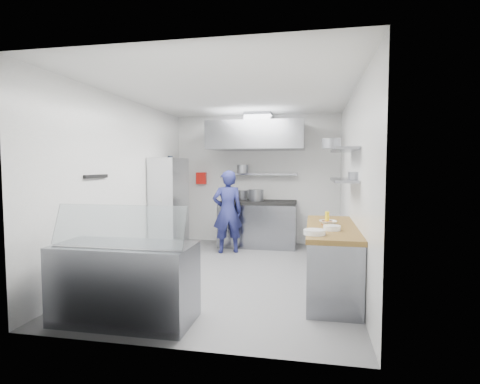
% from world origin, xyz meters
% --- Properties ---
extents(floor, '(5.00, 5.00, 0.00)m').
position_xyz_m(floor, '(0.00, 0.00, 0.00)').
color(floor, '#5A5A5D').
rests_on(floor, ground).
extents(ceiling, '(5.00, 5.00, 0.00)m').
position_xyz_m(ceiling, '(0.00, 0.00, 2.80)').
color(ceiling, silver).
rests_on(ceiling, wall_back).
extents(wall_back, '(3.60, 2.80, 0.02)m').
position_xyz_m(wall_back, '(0.00, 2.50, 1.40)').
color(wall_back, white).
rests_on(wall_back, floor).
extents(wall_front, '(3.60, 2.80, 0.02)m').
position_xyz_m(wall_front, '(0.00, -2.50, 1.40)').
color(wall_front, white).
rests_on(wall_front, floor).
extents(wall_left, '(2.80, 5.00, 0.02)m').
position_xyz_m(wall_left, '(-1.80, 0.00, 1.40)').
color(wall_left, white).
rests_on(wall_left, floor).
extents(wall_right, '(2.80, 5.00, 0.02)m').
position_xyz_m(wall_right, '(1.80, 0.00, 1.40)').
color(wall_right, white).
rests_on(wall_right, floor).
extents(gas_range, '(1.60, 0.80, 0.90)m').
position_xyz_m(gas_range, '(0.10, 2.10, 0.45)').
color(gas_range, gray).
rests_on(gas_range, floor).
extents(cooktop, '(1.57, 0.78, 0.06)m').
position_xyz_m(cooktop, '(0.10, 2.10, 0.93)').
color(cooktop, black).
rests_on(cooktop, gas_range).
extents(stock_pot_left, '(0.27, 0.27, 0.20)m').
position_xyz_m(stock_pot_left, '(-0.29, 2.48, 1.06)').
color(stock_pot_left, slate).
rests_on(stock_pot_left, cooktop).
extents(stock_pot_mid, '(0.32, 0.32, 0.24)m').
position_xyz_m(stock_pot_mid, '(0.05, 2.11, 1.08)').
color(stock_pot_mid, slate).
rests_on(stock_pot_mid, cooktop).
extents(over_range_shelf, '(1.60, 0.30, 0.04)m').
position_xyz_m(over_range_shelf, '(0.10, 2.34, 1.52)').
color(over_range_shelf, gray).
rests_on(over_range_shelf, wall_back).
extents(shelf_pot_a, '(0.24, 0.24, 0.18)m').
position_xyz_m(shelf_pot_a, '(-0.25, 2.21, 1.63)').
color(shelf_pot_a, slate).
rests_on(shelf_pot_a, over_range_shelf).
extents(extractor_hood, '(1.90, 1.15, 0.55)m').
position_xyz_m(extractor_hood, '(0.10, 1.93, 2.30)').
color(extractor_hood, gray).
rests_on(extractor_hood, wall_back).
extents(hood_duct, '(0.55, 0.55, 0.24)m').
position_xyz_m(hood_duct, '(0.10, 2.15, 2.68)').
color(hood_duct, slate).
rests_on(hood_duct, extractor_hood).
extents(red_firebox, '(0.22, 0.10, 0.26)m').
position_xyz_m(red_firebox, '(-1.25, 2.44, 1.42)').
color(red_firebox, red).
rests_on(red_firebox, wall_back).
extents(chef, '(0.69, 0.58, 1.61)m').
position_xyz_m(chef, '(-0.40, 1.39, 0.81)').
color(chef, navy).
rests_on(chef, floor).
extents(wire_rack, '(0.50, 0.90, 1.85)m').
position_xyz_m(wire_rack, '(-1.53, 1.20, 0.93)').
color(wire_rack, silver).
rests_on(wire_rack, floor).
extents(rack_bin_a, '(0.16, 0.20, 0.18)m').
position_xyz_m(rack_bin_a, '(-1.53, 1.04, 0.80)').
color(rack_bin_a, white).
rests_on(rack_bin_a, wire_rack).
extents(rack_bin_b, '(0.15, 0.19, 0.17)m').
position_xyz_m(rack_bin_b, '(-1.53, 1.31, 1.30)').
color(rack_bin_b, yellow).
rests_on(rack_bin_b, wire_rack).
extents(rack_jar, '(0.10, 0.10, 0.18)m').
position_xyz_m(rack_jar, '(-1.48, 1.15, 1.80)').
color(rack_jar, black).
rests_on(rack_jar, wire_rack).
extents(knife_strip, '(0.04, 0.55, 0.05)m').
position_xyz_m(knife_strip, '(-1.78, -0.90, 1.55)').
color(knife_strip, black).
rests_on(knife_strip, wall_left).
extents(prep_counter_base, '(0.62, 2.00, 0.84)m').
position_xyz_m(prep_counter_base, '(1.48, -0.60, 0.42)').
color(prep_counter_base, gray).
rests_on(prep_counter_base, floor).
extents(prep_counter_top, '(0.65, 2.04, 0.06)m').
position_xyz_m(prep_counter_top, '(1.48, -0.60, 0.87)').
color(prep_counter_top, brown).
rests_on(prep_counter_top, prep_counter_base).
extents(plate_stack_a, '(0.25, 0.25, 0.06)m').
position_xyz_m(plate_stack_a, '(1.25, -1.30, 0.93)').
color(plate_stack_a, white).
rests_on(plate_stack_a, prep_counter_top).
extents(plate_stack_b, '(0.21, 0.21, 0.06)m').
position_xyz_m(plate_stack_b, '(1.46, -0.95, 0.93)').
color(plate_stack_b, white).
rests_on(plate_stack_b, prep_counter_top).
extents(copper_pan, '(0.15, 0.15, 0.06)m').
position_xyz_m(copper_pan, '(1.42, -0.54, 0.93)').
color(copper_pan, '#CD7439').
rests_on(copper_pan, prep_counter_top).
extents(squeeze_bottle, '(0.06, 0.06, 0.18)m').
position_xyz_m(squeeze_bottle, '(1.42, -0.52, 0.99)').
color(squeeze_bottle, yellow).
rests_on(squeeze_bottle, prep_counter_top).
extents(mixing_bowl, '(0.26, 0.26, 0.06)m').
position_xyz_m(mixing_bowl, '(1.44, -0.52, 0.93)').
color(mixing_bowl, white).
rests_on(mixing_bowl, prep_counter_top).
extents(wall_shelf_lower, '(0.30, 1.30, 0.04)m').
position_xyz_m(wall_shelf_lower, '(1.64, -0.30, 1.50)').
color(wall_shelf_lower, gray).
rests_on(wall_shelf_lower, wall_right).
extents(wall_shelf_upper, '(0.30, 1.30, 0.04)m').
position_xyz_m(wall_shelf_upper, '(1.64, -0.30, 1.92)').
color(wall_shelf_upper, gray).
rests_on(wall_shelf_upper, wall_right).
extents(shelf_pot_c, '(0.20, 0.20, 0.10)m').
position_xyz_m(shelf_pot_c, '(1.78, -0.57, 1.57)').
color(shelf_pot_c, slate).
rests_on(shelf_pot_c, wall_shelf_lower).
extents(shelf_pot_d, '(0.26, 0.26, 0.14)m').
position_xyz_m(shelf_pot_d, '(1.48, -0.23, 2.01)').
color(shelf_pot_d, slate).
rests_on(shelf_pot_d, wall_shelf_upper).
extents(display_case, '(1.50, 0.70, 0.85)m').
position_xyz_m(display_case, '(-0.77, -2.00, 0.42)').
color(display_case, gray).
rests_on(display_case, floor).
extents(display_glass, '(1.47, 0.19, 0.42)m').
position_xyz_m(display_glass, '(-0.77, -2.12, 1.07)').
color(display_glass, silver).
rests_on(display_glass, display_case).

